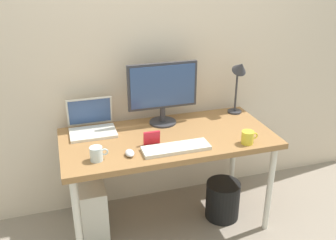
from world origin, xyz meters
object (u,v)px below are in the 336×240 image
(monitor, at_px, (163,90))
(mouse, at_px, (130,153))
(laptop, at_px, (92,124))
(photo_frame, at_px, (152,138))
(glass_cup, at_px, (97,154))
(keyboard, at_px, (176,148))
(wastebasket, at_px, (223,200))
(desk, at_px, (168,144))
(coffee_mug, at_px, (248,137))
(computer_tower, at_px, (93,208))
(desk_lamp, at_px, (239,75))

(monitor, distance_m, mouse, 0.59)
(laptop, relative_size, photo_frame, 2.91)
(glass_cup, bearing_deg, monitor, 37.33)
(laptop, distance_m, mouse, 0.47)
(keyboard, height_order, mouse, mouse)
(mouse, height_order, wastebasket, mouse)
(laptop, height_order, glass_cup, laptop)
(desk, xyz_separation_m, photo_frame, (-0.14, -0.09, 0.11))
(desk, height_order, keyboard, keyboard)
(laptop, relative_size, coffee_mug, 2.73)
(laptop, distance_m, computer_tower, 0.61)
(laptop, bearing_deg, desk, -25.22)
(monitor, bearing_deg, computer_tower, -163.51)
(monitor, relative_size, desk_lamp, 1.15)
(computer_tower, bearing_deg, desk, -4.74)
(keyboard, bearing_deg, mouse, 177.13)
(mouse, relative_size, glass_cup, 0.79)
(mouse, bearing_deg, desk, 32.20)
(monitor, bearing_deg, coffee_mug, -47.35)
(laptop, xyz_separation_m, mouse, (0.18, -0.43, -0.04))
(glass_cup, bearing_deg, wastebasket, 7.81)
(desk_lamp, height_order, coffee_mug, desk_lamp)
(monitor, relative_size, photo_frame, 4.67)
(photo_frame, bearing_deg, glass_cup, -164.20)
(desk, bearing_deg, glass_cup, -159.25)
(laptop, bearing_deg, photo_frame, -42.22)
(desk, height_order, coffee_mug, coffee_mug)
(wastebasket, bearing_deg, desk_lamp, 53.29)
(glass_cup, bearing_deg, laptop, 87.34)
(glass_cup, relative_size, wastebasket, 0.38)
(keyboard, bearing_deg, monitor, 84.97)
(laptop, relative_size, wastebasket, 1.07)
(keyboard, distance_m, computer_tower, 0.80)
(mouse, distance_m, wastebasket, 0.96)
(keyboard, bearing_deg, wastebasket, 18.43)
(coffee_mug, bearing_deg, photo_frame, 164.00)
(wastebasket, bearing_deg, photo_frame, -177.71)
(keyboard, relative_size, wastebasket, 1.47)
(desk, relative_size, laptop, 4.59)
(mouse, relative_size, wastebasket, 0.30)
(mouse, bearing_deg, laptop, 113.26)
(laptop, xyz_separation_m, wastebasket, (0.92, -0.30, -0.64))
(monitor, height_order, coffee_mug, monitor)
(mouse, distance_m, glass_cup, 0.21)
(coffee_mug, relative_size, computer_tower, 0.28)
(keyboard, xyz_separation_m, coffee_mug, (0.48, -0.05, 0.03))
(keyboard, relative_size, glass_cup, 3.87)
(mouse, distance_m, photo_frame, 0.20)
(photo_frame, distance_m, wastebasket, 0.84)
(glass_cup, bearing_deg, desk, 20.75)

